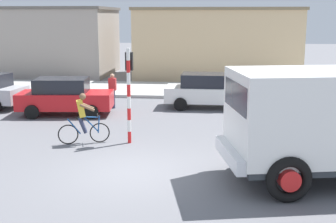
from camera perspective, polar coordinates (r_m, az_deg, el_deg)
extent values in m
plane|color=slate|center=(12.73, -4.35, -7.55)|extent=(120.00, 120.00, 0.00)
cube|color=#ADADA8|center=(26.08, 0.92, 2.75)|extent=(80.00, 5.00, 0.16)
cube|color=white|center=(12.33, 20.15, -0.21)|extent=(5.60, 3.49, 2.20)
cube|color=#2D3338|center=(12.62, 19.77, -5.46)|extent=(5.48, 3.42, 0.16)
cube|color=silver|center=(11.67, 7.73, -5.32)|extent=(0.71, 2.37, 0.36)
cube|color=black|center=(11.36, 8.68, 1.94)|extent=(0.54, 2.11, 0.70)
torus|color=black|center=(10.91, 14.91, -8.26)|extent=(1.13, 0.46, 1.10)
cylinder|color=red|center=(10.91, 14.91, -8.26)|extent=(0.55, 0.39, 0.50)
torus|color=black|center=(13.21, 11.01, -4.52)|extent=(1.13, 0.46, 1.10)
cylinder|color=red|center=(13.21, 11.01, -4.52)|extent=(0.55, 0.39, 0.50)
torus|color=black|center=(15.64, -8.54, -2.64)|extent=(0.66, 0.25, 0.68)
torus|color=black|center=(15.60, -12.39, -2.83)|extent=(0.66, 0.25, 0.68)
cylinder|color=#1E4C8C|center=(15.49, -9.89, -0.68)|extent=(0.58, 0.23, 0.09)
cylinder|color=#1E4C8C|center=(15.54, -9.64, -1.55)|extent=(0.50, 0.20, 0.57)
cylinder|color=#1E4C8C|center=(15.54, -11.69, -1.83)|extent=(0.43, 0.18, 0.57)
cylinder|color=#1E4C8C|center=(15.57, -8.67, -1.60)|extent=(0.10, 0.07, 0.59)
cylinder|color=black|center=(15.49, -8.80, -0.47)|extent=(0.19, 0.48, 0.03)
cube|color=black|center=(15.48, -10.98, -0.82)|extent=(0.27, 0.19, 0.06)
cube|color=gold|center=(15.42, -10.85, 0.38)|extent=(0.38, 0.40, 0.59)
sphere|color=brown|center=(15.34, -10.64, 1.86)|extent=(0.22, 0.22, 0.22)
cylinder|color=#2D334C|center=(15.63, -10.67, -1.55)|extent=(0.33, 0.21, 0.57)
cylinder|color=brown|center=(15.57, -10.14, 0.71)|extent=(0.49, 0.24, 0.29)
cylinder|color=#2D334C|center=(15.44, -10.64, -1.72)|extent=(0.33, 0.21, 0.57)
cylinder|color=brown|center=(15.26, -10.08, 0.48)|extent=(0.49, 0.24, 0.29)
cylinder|color=red|center=(15.51, -4.84, -3.21)|extent=(0.12, 0.12, 0.40)
cylinder|color=white|center=(15.41, -4.87, -1.77)|extent=(0.12, 0.12, 0.40)
cylinder|color=red|center=(15.32, -4.89, -0.32)|extent=(0.12, 0.12, 0.40)
cylinder|color=white|center=(15.24, -4.92, 1.15)|extent=(0.12, 0.12, 0.40)
cylinder|color=red|center=(15.17, -4.95, 2.63)|extent=(0.12, 0.12, 0.40)
cylinder|color=white|center=(15.11, -4.97, 4.13)|extent=(0.12, 0.12, 0.40)
cylinder|color=red|center=(15.06, -5.00, 5.64)|extent=(0.12, 0.12, 0.40)
cylinder|color=white|center=(15.03, -5.03, 7.15)|extent=(0.12, 0.12, 0.40)
cube|color=black|center=(15.22, -4.89, 6.27)|extent=(0.24, 0.20, 0.60)
sphere|color=green|center=(15.34, -4.80, 6.32)|extent=(0.14, 0.14, 0.14)
cube|color=red|center=(20.22, -12.68, 1.41)|extent=(4.15, 2.09, 0.70)
cube|color=black|center=(20.15, -13.18, 3.22)|extent=(2.33, 1.66, 0.60)
cylinder|color=black|center=(20.87, -8.81, 0.91)|extent=(0.62, 0.24, 0.60)
cylinder|color=black|center=(19.23, -9.57, -0.06)|extent=(0.62, 0.24, 0.60)
cylinder|color=black|center=(21.39, -15.39, 0.88)|extent=(0.62, 0.24, 0.60)
cylinder|color=black|center=(19.79, -16.67, -0.06)|extent=(0.62, 0.24, 0.60)
cube|color=white|center=(21.34, 5.10, 2.20)|extent=(4.03, 1.78, 0.70)
cube|color=black|center=(21.24, 4.72, 3.93)|extent=(2.23, 1.49, 0.60)
cylinder|color=black|center=(22.23, 8.34, 1.60)|extent=(0.60, 0.19, 0.60)
cylinder|color=black|center=(20.56, 8.46, 0.75)|extent=(0.60, 0.19, 0.60)
cylinder|color=black|center=(22.30, 1.96, 1.75)|extent=(0.60, 0.19, 0.60)
cylinder|color=black|center=(20.64, 1.56, 0.92)|extent=(0.60, 0.19, 0.60)
cylinder|color=black|center=(23.09, -18.47, 1.49)|extent=(0.62, 0.25, 0.60)
cylinder|color=#2D334C|center=(21.34, -6.93, 1.54)|extent=(0.22, 0.22, 0.85)
cube|color=#D13838|center=(21.22, -6.98, 3.41)|extent=(0.34, 0.22, 0.56)
sphere|color=tan|center=(21.17, -7.00, 4.46)|extent=(0.20, 0.20, 0.20)
cube|color=#9E9389|center=(35.24, -16.46, 8.32)|extent=(11.44, 6.77, 4.63)
cube|color=#5E5852|center=(35.19, -16.70, 12.24)|extent=(11.67, 6.90, 0.20)
cube|color=#D1B284|center=(32.37, 6.08, 8.39)|extent=(10.84, 6.81, 4.56)
cube|color=#7D6B4F|center=(32.31, 6.18, 12.61)|extent=(11.06, 6.95, 0.20)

